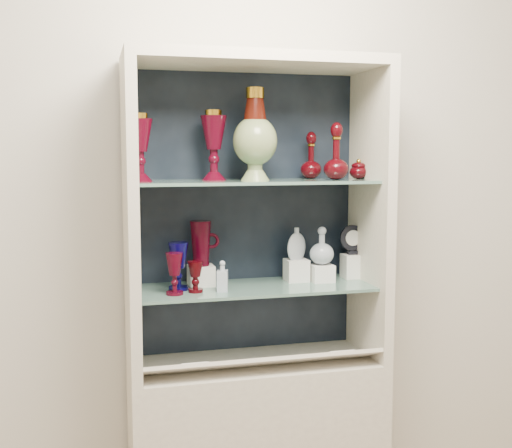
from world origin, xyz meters
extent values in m
cube|color=beige|center=(0.00, 1.75, 1.40)|extent=(3.50, 0.02, 2.80)
cube|color=black|center=(0.00, 1.72, 1.32)|extent=(0.98, 0.02, 1.15)
cube|color=beige|center=(-0.48, 1.53, 1.32)|extent=(0.04, 0.40, 1.15)
cube|color=beige|center=(0.48, 1.53, 1.32)|extent=(0.04, 0.40, 1.15)
cube|color=beige|center=(0.00, 1.53, 1.92)|extent=(1.00, 0.40, 0.04)
cube|color=slate|center=(0.00, 1.55, 1.04)|extent=(0.92, 0.34, 0.01)
cube|color=slate|center=(0.00, 1.55, 1.46)|extent=(0.92, 0.34, 0.01)
cube|color=beige|center=(0.00, 1.42, 0.78)|extent=(0.92, 0.17, 0.09)
cube|color=white|center=(-0.27, 1.42, 0.80)|extent=(0.10, 0.06, 0.03)
cube|color=white|center=(0.31, 1.42, 0.80)|extent=(0.10, 0.06, 0.03)
cube|color=silver|center=(-0.20, 1.62, 1.09)|extent=(0.10, 0.10, 0.08)
cube|color=silver|center=(0.19, 1.61, 1.09)|extent=(0.09, 0.09, 0.09)
cube|color=silver|center=(0.29, 1.57, 1.08)|extent=(0.09, 0.09, 0.07)
cube|color=silver|center=(0.44, 1.61, 1.10)|extent=(0.08, 0.08, 0.10)
camera|label=1|loc=(-0.62, -0.87, 1.58)|focal=45.00mm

